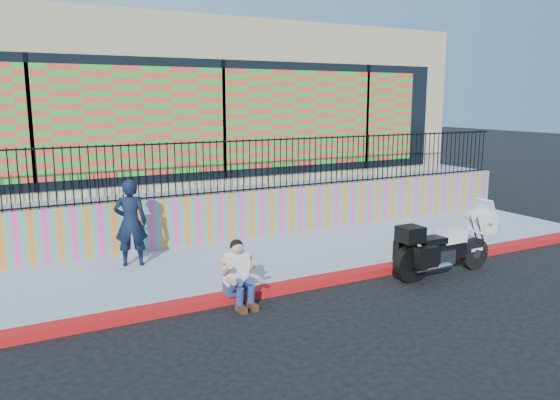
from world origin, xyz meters
TOP-DOWN VIEW (x-y plane):
  - ground at (0.00, 0.00)m, footprint 90.00×90.00m
  - red_curb at (0.00, 0.00)m, footprint 16.00×0.30m
  - sidewalk at (0.00, 1.65)m, footprint 16.00×3.00m
  - mural_wall at (0.00, 3.25)m, footprint 16.00×0.20m
  - metal_fence at (0.00, 3.25)m, footprint 15.80×0.04m
  - elevated_platform at (0.00, 8.35)m, footprint 16.00×10.00m
  - storefront_building at (0.00, 8.13)m, footprint 14.00×8.06m
  - police_motorcycle at (2.50, -0.62)m, footprint 2.26×0.75m
  - police_officer at (-2.70, 2.35)m, footprint 0.71×0.56m
  - seated_man at (-1.55, -0.24)m, footprint 0.54×0.71m

SIDE VIEW (x-z plane):
  - ground at x=0.00m, z-range 0.00..0.00m
  - red_curb at x=0.00m, z-range 0.00..0.15m
  - sidewalk at x=0.00m, z-range 0.00..0.15m
  - seated_man at x=-1.55m, z-range -0.08..0.98m
  - police_motorcycle at x=2.50m, z-range -0.11..1.29m
  - elevated_platform at x=0.00m, z-range 0.00..1.25m
  - mural_wall at x=0.00m, z-range 0.15..1.25m
  - police_officer at x=-2.70m, z-range 0.15..1.85m
  - metal_fence at x=0.00m, z-range 1.25..2.45m
  - storefront_building at x=0.00m, z-range 1.25..5.25m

